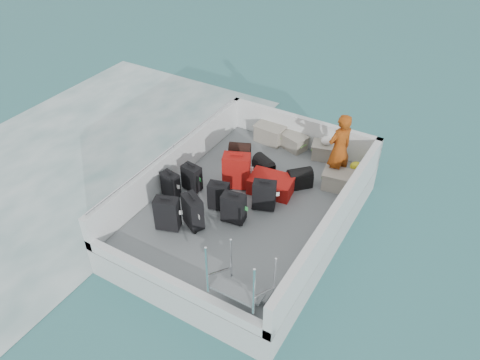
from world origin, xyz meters
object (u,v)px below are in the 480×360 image
at_px(passenger, 339,149).
at_px(crate_3, 338,181).
at_px(suitcase_6, 234,208).
at_px(crate_1, 294,142).
at_px(suitcase_8, 271,184).
at_px(crate_0, 270,134).
at_px(crate_2, 325,152).
at_px(suitcase_7, 264,195).
at_px(suitcase_0, 167,214).
at_px(suitcase_3, 193,212).
at_px(suitcase_4, 219,196).
at_px(suitcase_5, 236,171).
at_px(suitcase_1, 171,185).
at_px(suitcase_2, 192,178).

bearing_deg(passenger, crate_3, 64.21).
distance_m(suitcase_6, crate_3, 2.30).
bearing_deg(crate_1, suitcase_8, -80.22).
xyz_separation_m(crate_0, crate_2, (1.36, 0.00, -0.03)).
distance_m(suitcase_7, passenger, 1.80).
bearing_deg(suitcase_0, crate_0, 66.51).
bearing_deg(crate_1, suitcase_3, -98.18).
xyz_separation_m(suitcase_8, crate_1, (-0.28, 1.65, -0.01)).
xyz_separation_m(crate_2, passenger, (0.49, -0.65, 0.60)).
distance_m(crate_0, crate_1, 0.60).
distance_m(suitcase_4, suitcase_5, 0.77).
relative_size(suitcase_3, suitcase_5, 0.89).
bearing_deg(suitcase_5, suitcase_7, -44.48).
distance_m(suitcase_0, passenger, 3.58).
bearing_deg(passenger, suitcase_1, -19.32).
distance_m(suitcase_8, passenger, 1.51).
xyz_separation_m(suitcase_4, suitcase_5, (-0.06, 0.76, 0.08)).
relative_size(suitcase_6, passenger, 0.39).
height_order(crate_0, passenger, passenger).
height_order(crate_3, passenger, passenger).
bearing_deg(suitcase_7, passenger, 41.20).
bearing_deg(crate_3, suitcase_8, -144.84).
bearing_deg(suitcase_7, suitcase_5, 138.42).
height_order(suitcase_0, suitcase_6, suitcase_0).
xyz_separation_m(suitcase_1, crate_1, (1.34, 2.78, -0.11)).
xyz_separation_m(suitcase_2, suitcase_3, (0.64, -0.87, 0.05)).
distance_m(suitcase_1, passenger, 3.38).
distance_m(suitcase_5, crate_3, 2.05).
bearing_deg(suitcase_0, suitcase_8, 39.79).
height_order(suitcase_7, crate_2, suitcase_7).
relative_size(suitcase_3, crate_1, 1.22).
relative_size(crate_2, crate_3, 0.94).
xyz_separation_m(suitcase_2, crate_0, (0.51, 2.39, -0.08)).
xyz_separation_m(suitcase_4, passenger, (1.58, 1.96, 0.48)).
relative_size(suitcase_0, crate_3, 1.14).
relative_size(suitcase_2, suitcase_7, 0.91).
distance_m(suitcase_2, crate_0, 2.44).
height_order(suitcase_0, suitcase_2, suitcase_0).
xyz_separation_m(suitcase_0, suitcase_4, (0.48, 0.94, -0.05)).
height_order(suitcase_7, suitcase_8, suitcase_7).
bearing_deg(suitcase_3, crate_0, 121.16).
relative_size(suitcase_3, crate_3, 1.12).
height_order(suitcase_4, suitcase_5, suitcase_5).
height_order(suitcase_4, crate_2, suitcase_4).
bearing_deg(crate_1, suitcase_4, -97.39).
xyz_separation_m(suitcase_0, crate_0, (0.22, 3.54, -0.14)).
bearing_deg(crate_0, suitcase_7, -65.17).
relative_size(suitcase_5, crate_2, 1.35).
distance_m(suitcase_0, crate_2, 3.88).
relative_size(suitcase_0, suitcase_6, 1.13).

